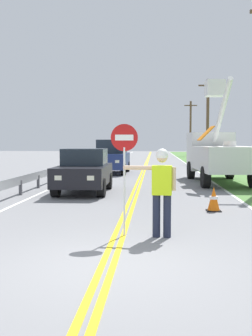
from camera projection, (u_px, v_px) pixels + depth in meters
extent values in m
plane|color=gray|center=(107.00, 266.00, 6.37)|extent=(160.00, 160.00, 0.00)
cube|color=yellow|center=(142.00, 172.00, 26.29)|extent=(0.11, 110.00, 0.01)
cube|color=yellow|center=(144.00, 172.00, 26.27)|extent=(0.11, 110.00, 0.01)
cube|color=silver|center=(199.00, 172.00, 26.03)|extent=(0.12, 110.00, 0.01)
cube|color=silver|center=(88.00, 172.00, 26.53)|extent=(0.12, 110.00, 0.01)
cylinder|color=#1E2338|center=(167.00, 216.00, 8.29)|extent=(0.16, 0.16, 0.88)
cylinder|color=#1E2338|center=(156.00, 216.00, 8.32)|extent=(0.16, 0.16, 0.88)
cube|color=#C6EA19|center=(162.00, 180.00, 8.26)|extent=(0.42, 0.27, 0.60)
cylinder|color=beige|center=(138.00, 168.00, 8.32)|extent=(0.61, 0.14, 0.09)
cylinder|color=beige|center=(174.00, 179.00, 8.22)|extent=(0.09, 0.09, 0.48)
sphere|color=beige|center=(162.00, 157.00, 8.23)|extent=(0.22, 0.22, 0.22)
sphere|color=white|center=(162.00, 155.00, 8.23)|extent=(0.25, 0.25, 0.25)
cylinder|color=silver|center=(124.00, 192.00, 8.39)|extent=(0.04, 0.04, 1.85)
cylinder|color=#B71414|center=(124.00, 138.00, 8.32)|extent=(0.56, 0.03, 0.56)
cube|color=white|center=(124.00, 138.00, 8.30)|extent=(0.38, 0.01, 0.12)
cube|color=silver|center=(224.00, 159.00, 18.25)|extent=(2.56, 4.72, 1.10)
cube|color=silver|center=(210.00, 151.00, 21.67)|extent=(2.31, 2.22, 2.00)
cube|color=#1E2833|center=(206.00, 146.00, 22.68)|extent=(1.98, 0.17, 0.90)
cylinder|color=silver|center=(230.00, 144.00, 17.28)|extent=(0.56, 0.56, 0.24)
cylinder|color=silver|center=(222.00, 112.00, 18.82)|extent=(0.43, 3.42, 2.84)
cube|color=white|center=(215.00, 88.00, 20.36)|extent=(0.95, 0.95, 0.80)
cube|color=orange|center=(206.00, 133.00, 16.40)|extent=(0.64, 0.83, 0.59)
cylinder|color=black|center=(191.00, 170.00, 21.55)|extent=(0.37, 0.94, 0.92)
cylinder|color=black|center=(230.00, 170.00, 21.52)|extent=(0.37, 0.94, 0.92)
cylinder|color=black|center=(206.00, 177.00, 17.28)|extent=(0.37, 0.94, 0.92)
cube|color=black|center=(84.00, 175.00, 15.64)|extent=(1.90, 4.13, 0.72)
cube|color=#1E2833|center=(85.00, 157.00, 15.84)|extent=(1.65, 1.75, 0.64)
cube|color=#EAEACC|center=(91.00, 178.00, 13.58)|extent=(0.24, 0.06, 0.16)
cube|color=#EAEACC|center=(58.00, 178.00, 13.64)|extent=(0.24, 0.06, 0.16)
cylinder|color=black|center=(101.00, 188.00, 14.35)|extent=(0.29, 0.68, 0.68)
cylinder|color=black|center=(56.00, 187.00, 14.44)|extent=(0.29, 0.68, 0.68)
cylinder|color=black|center=(108.00, 181.00, 16.88)|extent=(0.29, 0.68, 0.68)
cylinder|color=black|center=(69.00, 181.00, 16.97)|extent=(0.29, 0.68, 0.68)
cube|color=navy|center=(112.00, 161.00, 25.32)|extent=(1.91, 4.63, 0.92)
cube|color=#1E2833|center=(112.00, 146.00, 25.26)|extent=(1.66, 2.88, 0.84)
cube|color=#EAEACC|center=(117.00, 162.00, 23.00)|extent=(0.24, 0.06, 0.16)
cube|color=#EAEACC|center=(98.00, 161.00, 23.09)|extent=(0.24, 0.06, 0.16)
cylinder|color=black|center=(123.00, 169.00, 23.86)|extent=(0.29, 0.68, 0.68)
cylinder|color=black|center=(96.00, 169.00, 24.00)|extent=(0.29, 0.68, 0.68)
cylinder|color=black|center=(127.00, 167.00, 26.69)|extent=(0.29, 0.68, 0.68)
cylinder|color=black|center=(103.00, 166.00, 26.83)|extent=(0.29, 0.68, 0.68)
cylinder|color=brown|center=(208.00, 121.00, 38.41)|extent=(0.28, 0.28, 7.90)
cube|color=brown|center=(208.00, 85.00, 38.20)|extent=(1.80, 0.14, 0.14)
cylinder|color=brown|center=(190.00, 129.00, 57.15)|extent=(0.28, 0.28, 7.70)
cube|color=brown|center=(191.00, 105.00, 56.94)|extent=(1.80, 0.14, 0.14)
cone|color=orange|center=(214.00, 199.00, 11.45)|extent=(0.36, 0.36, 0.70)
cylinder|color=white|center=(214.00, 198.00, 11.44)|extent=(0.25, 0.25, 0.08)
cube|color=black|center=(214.00, 211.00, 11.47)|extent=(0.40, 0.40, 0.03)
cube|color=#9EA0A3|center=(57.00, 170.00, 20.60)|extent=(0.06, 32.00, 0.32)
cube|color=#4C4C51|center=(20.00, 188.00, 14.93)|extent=(0.10, 0.10, 0.55)
cube|color=#4C4C51|center=(38.00, 182.00, 17.21)|extent=(0.10, 0.10, 0.55)
cube|color=#4C4C51|center=(52.00, 177.00, 19.48)|extent=(0.10, 0.10, 0.55)
cube|color=#4C4C51|center=(63.00, 173.00, 21.76)|extent=(0.10, 0.10, 0.55)
cube|color=#4C4C51|center=(71.00, 170.00, 24.03)|extent=(0.10, 0.10, 0.55)
cube|color=#4C4C51|center=(78.00, 168.00, 26.31)|extent=(0.10, 0.10, 0.55)
cube|color=#4C4C51|center=(84.00, 166.00, 28.58)|extent=(0.10, 0.10, 0.55)
cube|color=#4C4C51|center=(90.00, 164.00, 30.86)|extent=(0.10, 0.10, 0.55)
cube|color=#4C4C51|center=(94.00, 163.00, 33.13)|extent=(0.10, 0.10, 0.55)
cube|color=#4C4C51|center=(98.00, 161.00, 35.41)|extent=(0.10, 0.10, 0.55)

